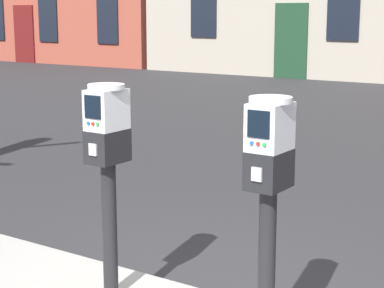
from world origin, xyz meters
TOP-DOWN VIEW (x-y plane):
  - parking_meter_near_kerb at (-0.44, -0.19)m, footprint 0.22×0.25m
  - parking_meter_twin_adjacent at (0.62, -0.19)m, footprint 0.22×0.25m

SIDE VIEW (x-z plane):
  - parking_meter_near_kerb at x=-0.44m, z-range 0.39..1.69m
  - parking_meter_twin_adjacent at x=0.62m, z-range 0.39..1.69m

